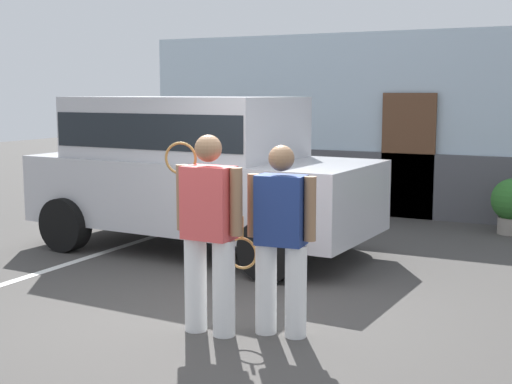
{
  "coord_description": "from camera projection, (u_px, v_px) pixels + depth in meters",
  "views": [
    {
      "loc": [
        3.15,
        -5.48,
        2.11
      ],
      "look_at": [
        -0.16,
        1.2,
        1.05
      ],
      "focal_mm": 49.35,
      "sensor_mm": 36.0,
      "label": 1
    }
  ],
  "objects": [
    {
      "name": "parked_suv",
      "position": [
        194.0,
        165.0,
        9.39
      ],
      "size": [
        4.69,
        2.36,
        2.05
      ],
      "rotation": [
        0.0,
        0.0,
        -0.05
      ],
      "color": "#B7B7BC",
      "rests_on": "ground_plane"
    },
    {
      "name": "house_frontage",
      "position": [
        399.0,
        130.0,
        11.98
      ],
      "size": [
        9.54,
        0.4,
        3.13
      ],
      "color": "silver",
      "rests_on": "ground_plane"
    },
    {
      "name": "tennis_player_man",
      "position": [
        209.0,
        231.0,
        6.09
      ],
      "size": [
        0.79,
        0.28,
        1.75
      ],
      "rotation": [
        0.0,
        0.0,
        3.12
      ],
      "color": "white",
      "rests_on": "ground_plane"
    },
    {
      "name": "parking_stripe_0",
      "position": [
        89.0,
        257.0,
        9.06
      ],
      "size": [
        0.12,
        4.4,
        0.01
      ],
      "primitive_type": "cube",
      "color": "silver",
      "rests_on": "ground_plane"
    },
    {
      "name": "ground_plane",
      "position": [
        214.0,
        321.0,
        6.54
      ],
      "size": [
        40.0,
        40.0,
        0.0
      ],
      "primitive_type": "plane",
      "color": "#423F3D"
    },
    {
      "name": "tennis_player_woman",
      "position": [
        280.0,
        238.0,
        6.05
      ],
      "size": [
        0.88,
        0.29,
        1.67
      ],
      "rotation": [
        0.0,
        0.0,
        3.22
      ],
      "color": "white",
      "rests_on": "ground_plane"
    }
  ]
}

